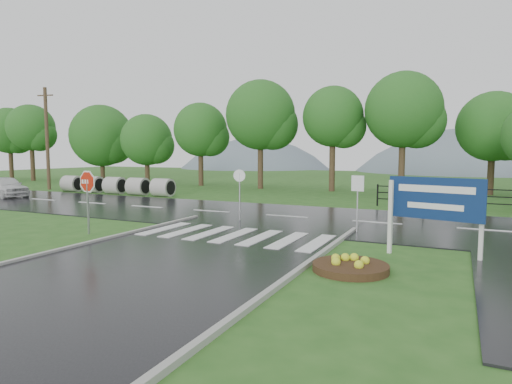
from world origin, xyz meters
The scene contains 14 objects.
ground centered at (0.00, 0.00, 0.00)m, with size 120.00×120.00×0.00m, color #2B5D1F.
main_road centered at (0.00, 10.00, 0.00)m, with size 90.00×8.00×0.04m, color black.
crosswalk centered at (0.00, 5.00, 0.06)m, with size 6.50×2.80×0.02m.
fence_west centered at (7.75, 16.00, 0.72)m, with size 9.58×0.08×1.20m.
hills centered at (3.49, 65.00, -15.54)m, with size 102.00×48.00×48.00m.
treeline centered at (1.00, 24.00, 0.00)m, with size 83.20×5.20×10.00m.
culvert_pipes centered at (-15.01, 15.00, 0.60)m, with size 9.70×1.20×1.20m.
stop_sign centered at (-4.97, 3.18, 1.71)m, with size 1.08×0.13×2.44m.
estate_billboard centered at (6.43, 4.81, 1.54)m, with size 2.52×0.64×2.25m.
flower_bed centered at (4.66, 2.42, 0.14)m, with size 1.87×1.87×0.37m.
reg_sign_small centered at (3.70, 7.59, 1.49)m, with size 0.47×0.08×2.10m.
reg_sign_round centered at (-1.37, 8.02, 1.40)m, with size 0.51×0.14×2.22m.
car_white centered at (-19.87, 10.22, 0.00)m, with size 4.08×1.64×1.39m, color silver.
utility_pole_west centered at (-22.35, 15.50, 4.05)m, with size 1.41×0.34×7.98m.
Camera 1 is at (7.00, -7.95, 2.94)m, focal length 30.00 mm.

